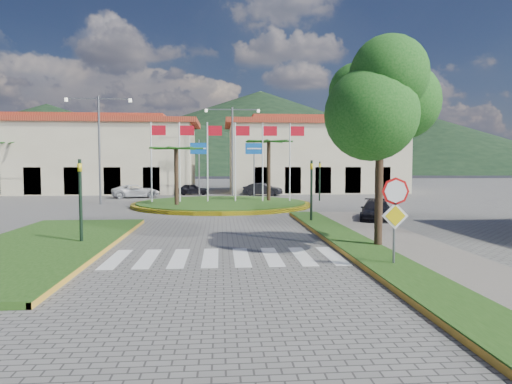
{
  "coord_description": "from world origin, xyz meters",
  "views": [
    {
      "loc": [
        -0.06,
        -10.63,
        3.04
      ],
      "look_at": [
        1.39,
        8.0,
        1.87
      ],
      "focal_mm": 32.0,
      "sensor_mm": 36.0,
      "label": 1
    }
  ],
  "objects": [
    {
      "name": "white_van",
      "position": [
        -7.59,
        30.59,
        0.58
      ],
      "size": [
        4.6,
        3.15,
        1.17
      ],
      "primitive_type": "imported",
      "rotation": [
        0.0,
        0.0,
        1.89
      ],
      "color": "silver",
      "rests_on": "ground"
    },
    {
      "name": "car_side_right",
      "position": [
        8.05,
        12.52,
        0.56
      ],
      "size": [
        2.8,
        4.17,
        1.12
      ],
      "primitive_type": "imported",
      "rotation": [
        0.0,
        0.0,
        -0.35
      ],
      "color": "black",
      "rests_on": "ground"
    },
    {
      "name": "direction_sign_east",
      "position": [
        3.0,
        30.97,
        3.53
      ],
      "size": [
        1.6,
        0.14,
        5.2
      ],
      "color": "slate",
      "rests_on": "ground"
    },
    {
      "name": "street_lamp_west",
      "position": [
        -9.0,
        24.0,
        4.5
      ],
      "size": [
        4.8,
        0.16,
        8.0
      ],
      "color": "slate",
      "rests_on": "ground"
    },
    {
      "name": "deciduous_tree",
      "position": [
        5.5,
        5.0,
        5.18
      ],
      "size": [
        3.6,
        3.6,
        6.8
      ],
      "color": "black",
      "rests_on": "ground"
    },
    {
      "name": "crosswalk",
      "position": [
        0.0,
        4.0,
        0.01
      ],
      "size": [
        8.0,
        3.0,
        0.01
      ],
      "primitive_type": "cube",
      "color": "silver",
      "rests_on": "ground"
    },
    {
      "name": "car_dark_a",
      "position": [
        -2.79,
        33.84,
        0.55
      ],
      "size": [
        3.3,
        1.56,
        1.09
      ],
      "primitive_type": "imported",
      "rotation": [
        0.0,
        0.0,
        1.66
      ],
      "color": "black",
      "rests_on": "ground"
    },
    {
      "name": "ground",
      "position": [
        0.0,
        0.0,
        0.0
      ],
      "size": [
        160.0,
        160.0,
        0.0
      ],
      "primitive_type": "plane",
      "color": "slate",
      "rests_on": "ground"
    },
    {
      "name": "hill_far_east",
      "position": [
        70.0,
        135.0,
        9.0
      ],
      "size": [
        120.0,
        120.0,
        18.0
      ],
      "primitive_type": "cone",
      "color": "black",
      "rests_on": "ground"
    },
    {
      "name": "traffic_light_far",
      "position": [
        8.0,
        26.0,
        1.94
      ],
      "size": [
        0.18,
        0.15,
        3.2
      ],
      "color": "black",
      "rests_on": "ground"
    },
    {
      "name": "hill_near_back",
      "position": [
        -10.0,
        130.0,
        8.0
      ],
      "size": [
        110.0,
        110.0,
        16.0
      ],
      "primitive_type": "cone",
      "color": "black",
      "rests_on": "ground"
    },
    {
      "name": "roundabout_island",
      "position": [
        0.0,
        22.0,
        0.17
      ],
      "size": [
        12.7,
        12.7,
        6.0
      ],
      "color": "yellow",
      "rests_on": "ground"
    },
    {
      "name": "traffic_light_right",
      "position": [
        4.5,
        12.0,
        1.94
      ],
      "size": [
        0.15,
        0.18,
        3.2
      ],
      "color": "black",
      "rests_on": "ground"
    },
    {
      "name": "sidewalk_right",
      "position": [
        6.0,
        2.0,
        0.07
      ],
      "size": [
        4.0,
        28.0,
        0.15
      ],
      "primitive_type": "cube",
      "color": "gray",
      "rests_on": "ground"
    },
    {
      "name": "verge_right",
      "position": [
        4.8,
        2.0,
        0.09
      ],
      "size": [
        1.6,
        28.0,
        0.18
      ],
      "primitive_type": "cube",
      "color": "#204814",
      "rests_on": "ground"
    },
    {
      "name": "stop_sign",
      "position": [
        4.9,
        1.96,
        1.79
      ],
      "size": [
        0.8,
        0.11,
        2.65
      ],
      "color": "slate",
      "rests_on": "ground"
    },
    {
      "name": "street_lamp_centre",
      "position": [
        1.0,
        30.0,
        4.5
      ],
      "size": [
        4.8,
        0.16,
        8.0
      ],
      "color": "slate",
      "rests_on": "ground"
    },
    {
      "name": "direction_sign_west",
      "position": [
        -2.0,
        30.97,
        3.53
      ],
      "size": [
        1.6,
        0.14,
        5.2
      ],
      "color": "slate",
      "rests_on": "ground"
    },
    {
      "name": "median_left",
      "position": [
        -6.5,
        6.0,
        0.09
      ],
      "size": [
        5.0,
        14.0,
        0.18
      ],
      "primitive_type": "cube",
      "color": "#204814",
      "rests_on": "ground"
    },
    {
      "name": "building_right",
      "position": [
        10.0,
        38.0,
        3.9
      ],
      "size": [
        19.08,
        9.54,
        8.05
      ],
      "color": "beige",
      "rests_on": "ground"
    },
    {
      "name": "hill_far_west",
      "position": [
        -55.0,
        140.0,
        11.0
      ],
      "size": [
        140.0,
        140.0,
        22.0
      ],
      "primitive_type": "cone",
      "color": "black",
      "rests_on": "ground"
    },
    {
      "name": "hill_far_mid",
      "position": [
        15.0,
        160.0,
        15.0
      ],
      "size": [
        180.0,
        180.0,
        30.0
      ],
      "primitive_type": "cone",
      "color": "black",
      "rests_on": "ground"
    },
    {
      "name": "car_dark_b",
      "position": [
        3.91,
        32.27,
        0.6
      ],
      "size": [
        3.82,
        2.59,
        1.19
      ],
      "primitive_type": "imported",
      "rotation": [
        0.0,
        0.0,
        1.16
      ],
      "color": "black",
      "rests_on": "ground"
    },
    {
      "name": "building_left",
      "position": [
        -14.0,
        38.0,
        3.9
      ],
      "size": [
        23.32,
        9.54,
        8.05
      ],
      "color": "beige",
      "rests_on": "ground"
    },
    {
      "name": "traffic_light_left",
      "position": [
        -5.2,
        6.5,
        1.94
      ],
      "size": [
        0.15,
        0.18,
        3.2
      ],
      "color": "black",
      "rests_on": "ground"
    }
  ]
}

